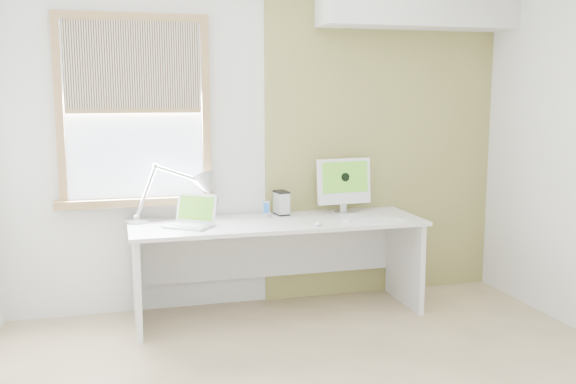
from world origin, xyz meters
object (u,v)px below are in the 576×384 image
object	(u,v)px
imac	(344,182)
laptop	(192,218)
external_drive	(281,203)
desk	(276,244)
desk_lamp	(194,189)

from	to	relation	value
imac	laptop	bearing A→B (deg)	-170.55
laptop	external_drive	xyz separation A→B (m)	(0.73, 0.25, 0.04)
desk	external_drive	world-z (taller)	external_drive
desk	external_drive	size ratio (longest dim) A/B	11.65
laptop	external_drive	distance (m)	0.78
desk	laptop	bearing A→B (deg)	-173.41
desk_lamp	laptop	world-z (taller)	desk_lamp
laptop	imac	xyz separation A→B (m)	(1.24, 0.21, 0.19)
desk_lamp	laptop	size ratio (longest dim) A/B	1.90
desk	desk_lamp	world-z (taller)	desk_lamp
desk	imac	xyz separation A→B (m)	(0.60, 0.13, 0.44)
desk_lamp	imac	xyz separation A→B (m)	(1.19, -0.06, 0.02)
desk_lamp	imac	distance (m)	1.19
desk	desk_lamp	xyz separation A→B (m)	(-0.60, 0.19, 0.42)
laptop	external_drive	size ratio (longest dim) A/B	2.18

